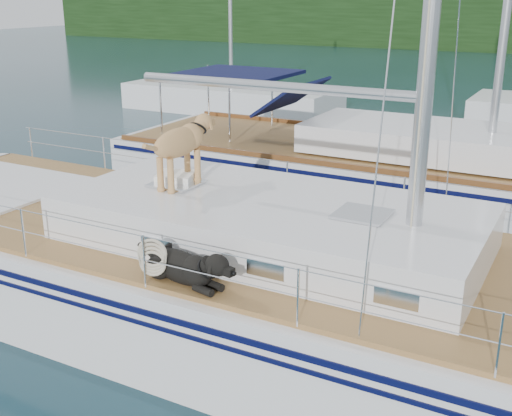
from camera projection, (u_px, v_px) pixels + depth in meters
The scene contains 4 objects.
ground at pixel (217, 316), 8.86m from camera, with size 120.00×120.00×0.00m, color black.
main_sailboat at pixel (222, 273), 8.60m from camera, with size 12.00×3.80×14.01m.
neighbor_sailboat at pixel (373, 173), 13.54m from camera, with size 11.00×3.50×13.30m.
bg_boat_west at pixel (231, 99), 23.99m from camera, with size 8.00×3.00×11.65m.
Camera 1 is at (4.23, -6.71, 4.26)m, focal length 45.00 mm.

